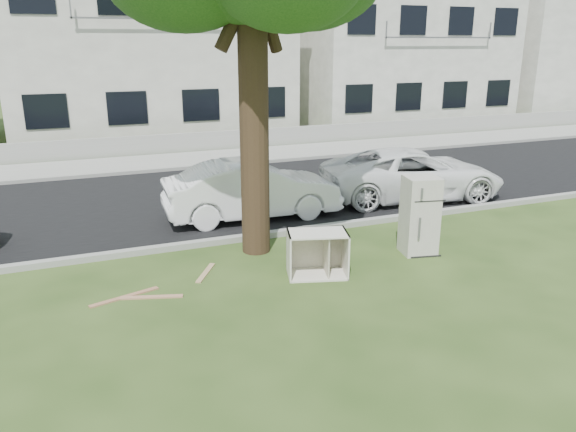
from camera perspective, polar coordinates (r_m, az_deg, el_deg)
name	(u,v)px	position (r m, az deg, el deg)	size (l,w,h in m)	color
ground	(313,282)	(9.63, 2.52, -6.74)	(120.00, 120.00, 0.00)	#294017
road	(219,196)	(14.99, -6.99, 2.01)	(120.00, 7.00, 0.01)	black
kerb_near	(264,238)	(11.74, -2.42, -2.23)	(120.00, 0.18, 0.12)	gray
kerb_far	(190,169)	(18.34, -9.92, 4.68)	(120.00, 0.18, 0.12)	gray
sidewalk	(181,161)	(19.74, -10.83, 5.53)	(120.00, 2.80, 0.01)	gray
low_wall	(171,143)	(21.22, -11.76, 7.23)	(120.00, 0.15, 0.70)	gray
townhouse_center	(145,47)	(25.76, -14.34, 16.33)	(11.22, 8.16, 7.44)	silver
townhouse_right	(387,52)	(29.93, 10.03, 16.07)	(10.20, 8.16, 6.84)	white
fridge	(420,215)	(10.98, 13.23, 0.05)	(0.62, 0.58, 1.50)	beige
cabinet	(317,254)	(9.77, 2.98, -3.85)	(1.02, 0.63, 0.80)	beige
plank_a	(125,297)	(9.44, -16.26, -7.90)	(1.15, 0.09, 0.02)	#A16C4E
plank_b	(151,297)	(9.32, -13.70, -8.00)	(0.99, 0.10, 0.02)	#AF7B5B
plank_c	(206,273)	(10.07, -8.37, -5.73)	(0.86, 0.10, 0.02)	tan
car_center	(252,190)	(12.92, -3.67, 2.66)	(1.40, 4.02, 1.33)	white
car_right	(413,174)	(14.92, 12.54, 4.21)	(2.16, 4.68, 1.30)	white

